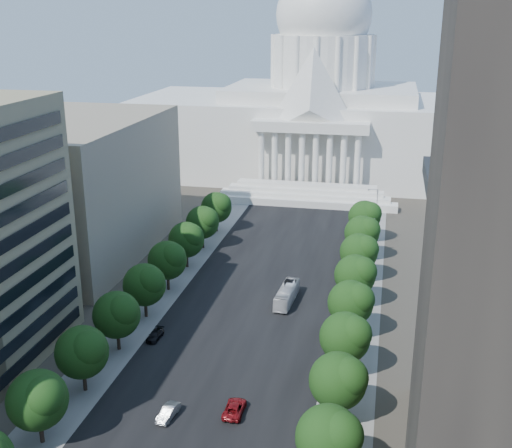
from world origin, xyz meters
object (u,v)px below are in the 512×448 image
Objects in this scene: car_silver at (168,413)px; city_bus at (287,295)px; car_red at (235,408)px; car_dark_b at (155,335)px.

car_silver is 0.42× the size of city_bus.
car_silver reaches higher than car_red.
car_red is 1.23× the size of car_dark_b.
car_silver is 22.39m from car_dark_b.
car_dark_b is 0.40× the size of city_bus.
car_dark_b is at bearing -44.74° from car_red.
car_silver is 40.03m from city_bus.
city_bus reaches higher than car_silver.
city_bus reaches higher than car_dark_b.
city_bus is (9.72, 38.82, 0.79)m from car_silver.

